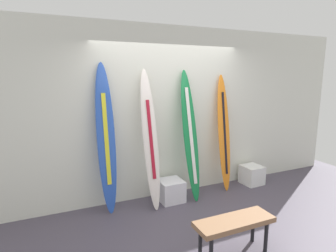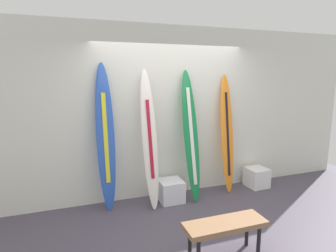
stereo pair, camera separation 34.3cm
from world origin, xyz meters
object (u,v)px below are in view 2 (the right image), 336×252
Objects in this scene: display_block_center at (171,191)px; surfboard_emerald at (191,137)px; surfboard_cobalt at (106,138)px; surfboard_sunset at (227,135)px; surfboard_ivory at (150,140)px; bench at (225,227)px; display_block_left at (257,177)px.

surfboard_emerald is at bearing 1.04° from display_block_center.
surfboard_sunset is at bearing -0.30° from surfboard_cobalt.
surfboard_cobalt is 0.65m from surfboard_ivory.
surfboard_emerald is at bearing -3.96° from surfboard_cobalt.
surfboard_emerald is (1.34, -0.09, -0.06)m from surfboard_cobalt.
bench is at bearing -56.61° from surfboard_cobalt.
surfboard_sunset is at bearing 175.02° from display_block_left.
surfboard_ivory reaches higher than display_block_left.
display_block_left is at bearing -4.98° from surfboard_sunset.
surfboard_ivory reaches higher than surfboard_sunset.
surfboard_cobalt is 1.34m from surfboard_emerald.
surfboard_ivory is 2.28× the size of bench.
surfboard_sunset is at bearing 58.94° from bench.
display_block_center is (0.35, 0.01, -0.87)m from surfboard_ivory.
surfboard_sunset is 5.46× the size of display_block_left.
surfboard_cobalt is 1.08× the size of surfboard_sunset.
bench is (-0.26, -1.54, -0.67)m from surfboard_emerald.
bench is at bearing -121.06° from surfboard_sunset.
bench is (0.08, -1.53, 0.20)m from display_block_center.
bench is at bearing -99.68° from surfboard_emerald.
surfboard_sunset reaches higher than display_block_left.
surfboard_sunset is at bearing 4.75° from display_block_center.
surfboard_emerald is at bearing 1.01° from surfboard_ivory.
surfboard_cobalt is 1.05× the size of surfboard_emerald.
surfboard_emerald reaches higher than surfboard_sunset.
surfboard_cobalt is 1.04× the size of surfboard_ivory.
surfboard_ivory reaches higher than surfboard_emerald.
display_block_center is (0.99, -0.10, -0.93)m from surfboard_cobalt.
display_block_left is (2.04, 0.04, -0.87)m from surfboard_ivory.
surfboard_cobalt is at bearing 170.74° from surfboard_ivory.
surfboard_sunset is (1.41, 0.09, -0.05)m from surfboard_ivory.
bench is (-0.98, -1.62, -0.63)m from surfboard_sunset.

